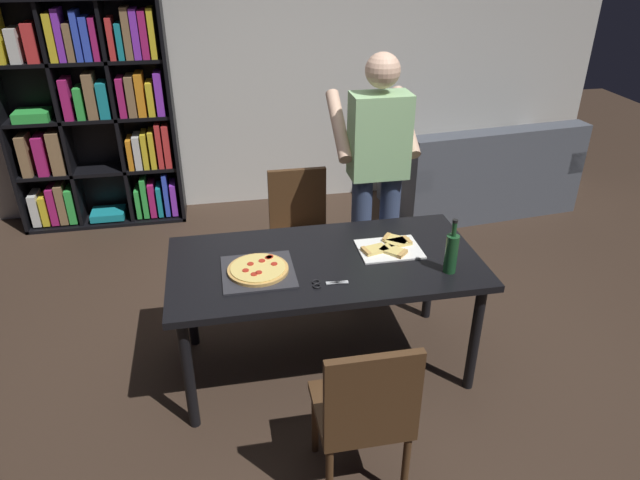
% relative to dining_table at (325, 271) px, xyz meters
% --- Properties ---
extents(ground_plane, '(12.00, 12.00, 0.00)m').
position_rel_dining_table_xyz_m(ground_plane, '(0.00, 0.00, -0.68)').
color(ground_plane, '#38281E').
extents(back_wall, '(6.40, 0.10, 2.80)m').
position_rel_dining_table_xyz_m(back_wall, '(0.00, 2.60, 0.72)').
color(back_wall, silver).
rests_on(back_wall, ground_plane).
extents(dining_table, '(1.75, 0.88, 0.75)m').
position_rel_dining_table_xyz_m(dining_table, '(0.00, 0.00, 0.00)').
color(dining_table, black).
rests_on(dining_table, ground_plane).
extents(chair_near_camera, '(0.42, 0.42, 0.90)m').
position_rel_dining_table_xyz_m(chair_near_camera, '(-0.00, -0.93, -0.16)').
color(chair_near_camera, '#472D19').
rests_on(chair_near_camera, ground_plane).
extents(chair_far_side, '(0.42, 0.42, 0.90)m').
position_rel_dining_table_xyz_m(chair_far_side, '(0.00, 0.93, -0.16)').
color(chair_far_side, '#472D19').
rests_on(chair_far_side, ground_plane).
extents(couch, '(1.78, 1.02, 0.85)m').
position_rel_dining_table_xyz_m(couch, '(1.91, 1.99, -0.37)').
color(couch, '#4C515B').
rests_on(couch, ground_plane).
extents(bookshelf, '(1.40, 0.35, 1.95)m').
position_rel_dining_table_xyz_m(bookshelf, '(-1.56, 2.37, 0.31)').
color(bookshelf, black).
rests_on(bookshelf, ground_plane).
extents(person_serving_pizza, '(0.55, 0.54, 1.75)m').
position_rel_dining_table_xyz_m(person_serving_pizza, '(0.49, 0.71, 0.32)').
color(person_serving_pizza, '#38476B').
rests_on(person_serving_pizza, ground_plane).
extents(pepperoni_pizza_on_tray, '(0.39, 0.39, 0.04)m').
position_rel_dining_table_xyz_m(pepperoni_pizza_on_tray, '(-0.38, -0.06, 0.09)').
color(pepperoni_pizza_on_tray, '#2D2D33').
rests_on(pepperoni_pizza_on_tray, dining_table).
extents(pizza_slices_on_towel, '(0.36, 0.30, 0.03)m').
position_rel_dining_table_xyz_m(pizza_slices_on_towel, '(0.40, 0.05, 0.09)').
color(pizza_slices_on_towel, white).
rests_on(pizza_slices_on_towel, dining_table).
extents(wine_bottle, '(0.07, 0.07, 0.32)m').
position_rel_dining_table_xyz_m(wine_bottle, '(0.64, -0.24, 0.19)').
color(wine_bottle, '#194723').
rests_on(wine_bottle, dining_table).
extents(kitchen_scissors, '(0.19, 0.09, 0.01)m').
position_rel_dining_table_xyz_m(kitchen_scissors, '(-0.05, -0.25, 0.08)').
color(kitchen_scissors, silver).
rests_on(kitchen_scissors, dining_table).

